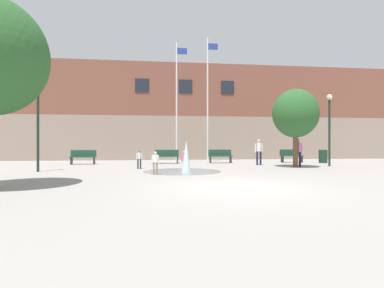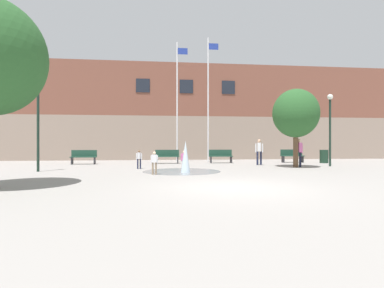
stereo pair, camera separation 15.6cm
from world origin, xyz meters
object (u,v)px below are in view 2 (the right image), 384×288
at_px(park_bench_left_of_flagpoles, 84,157).
at_px(park_bench_far_right, 292,156).
at_px(flagpole_right, 208,96).
at_px(child_with_pink_shirt, 184,159).
at_px(child_running, 154,161).
at_px(teen_by_trashcan, 259,150).
at_px(lamp_post_left_lane, 38,113).
at_px(street_tree_near_building, 296,113).
at_px(trash_can, 324,156).
at_px(lamp_post_right_lane, 330,120).
at_px(park_bench_near_trashcan, 221,156).
at_px(flagpole_left, 178,99).
at_px(park_bench_under_right_flagpole, 167,156).
at_px(adult_watching, 298,151).
at_px(child_in_fountain, 139,158).

distance_m(park_bench_left_of_flagpoles, park_bench_far_right, 14.11).
bearing_deg(flagpole_right, child_with_pink_shirt, -108.96).
bearing_deg(child_running, child_with_pink_shirt, 51.48).
relative_size(teen_by_trashcan, lamp_post_left_lane, 0.37).
height_order(child_running, street_tree_near_building, street_tree_near_building).
bearing_deg(trash_can, lamp_post_right_lane, -114.25).
height_order(park_bench_near_trashcan, teen_by_trashcan, teen_by_trashcan).
relative_size(flagpole_left, trash_can, 9.51).
bearing_deg(park_bench_under_right_flagpole, child_with_pink_shirt, -83.30).
relative_size(teen_by_trashcan, flagpole_right, 0.18).
relative_size(park_bench_far_right, trash_can, 1.78).
bearing_deg(flagpole_right, flagpole_left, -180.00).
xyz_separation_m(park_bench_far_right, street_tree_near_building, (-1.75, -4.20, 2.52)).
height_order(park_bench_far_right, trash_can, park_bench_far_right).
relative_size(park_bench_under_right_flagpole, trash_can, 1.78).
xyz_separation_m(park_bench_far_right, lamp_post_left_lane, (-14.99, -5.25, 2.27)).
relative_size(lamp_post_right_lane, trash_can, 4.67).
bearing_deg(teen_by_trashcan, adult_watching, -119.83).
distance_m(park_bench_under_right_flagpole, child_with_pink_shirt, 5.59).
distance_m(park_bench_left_of_flagpoles, lamp_post_left_lane, 5.57).
relative_size(park_bench_near_trashcan, child_in_fountain, 1.62).
height_order(park_bench_near_trashcan, flagpole_right, flagpole_right).
distance_m(child_in_fountain, trash_can, 12.69).
relative_size(child_in_fountain, lamp_post_right_lane, 0.23).
xyz_separation_m(park_bench_under_right_flagpole, flagpole_left, (0.77, 1.33, 4.05)).
relative_size(child_running, flagpole_left, 0.12).
bearing_deg(trash_can, child_in_fountain, -164.52).
height_order(teen_by_trashcan, lamp_post_right_lane, lamp_post_right_lane).
bearing_deg(child_running, adult_watching, 24.08).
height_order(child_with_pink_shirt, adult_watching, adult_watching).
distance_m(child_with_pink_shirt, flagpole_left, 7.93).
distance_m(teen_by_trashcan, street_tree_near_building, 3.20).
bearing_deg(trash_can, street_tree_near_building, -137.22).
distance_m(flagpole_left, street_tree_near_building, 8.42).
distance_m(park_bench_under_right_flagpole, child_in_fountain, 4.45).
distance_m(park_bench_near_trashcan, child_running, 8.49).
height_order(park_bench_far_right, child_with_pink_shirt, child_with_pink_shirt).
relative_size(adult_watching, child_running, 1.61).
relative_size(teen_by_trashcan, child_running, 1.61).
bearing_deg(child_running, street_tree_near_building, 23.75).
xyz_separation_m(park_bench_far_right, child_with_pink_shirt, (-8.11, -5.63, 0.10)).
distance_m(adult_watching, child_running, 8.61).
height_order(lamp_post_left_lane, trash_can, lamp_post_left_lane).
bearing_deg(child_in_fountain, trash_can, 116.73).
distance_m(park_bench_near_trashcan, child_with_pink_shirt, 6.37).
xyz_separation_m(child_in_fountain, flagpole_right, (4.60, 5.48, 4.16)).
distance_m(flagpole_left, trash_can, 10.88).
bearing_deg(adult_watching, lamp_post_left_lane, -103.53).
height_order(adult_watching, flagpole_right, flagpole_right).
bearing_deg(park_bench_left_of_flagpoles, child_running, -56.81).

